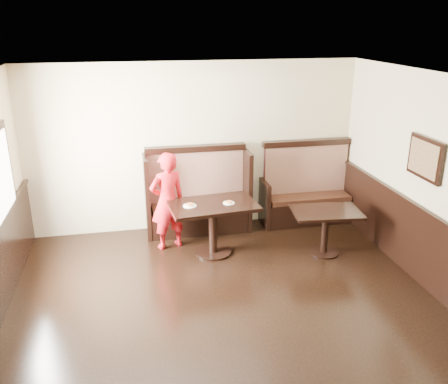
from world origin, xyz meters
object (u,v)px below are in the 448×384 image
object	(u,v)px
booth_neighbor	(307,195)
child	(168,201)
booth_main	(198,201)
table_neighbor	(326,222)
table_main	(213,215)

from	to	relation	value
booth_neighbor	child	world-z (taller)	child
booth_main	booth_neighbor	distance (m)	1.95
booth_main	booth_neighbor	xyz separation A→B (m)	(1.95, -0.00, -0.05)
child	booth_neighbor	bearing A→B (deg)	174.33
table_neighbor	child	world-z (taller)	child
booth_main	child	distance (m)	0.83
booth_main	child	world-z (taller)	child
booth_main	table_main	xyz separation A→B (m)	(0.09, -0.93, 0.10)
table_neighbor	booth_main	bearing A→B (deg)	150.27
booth_neighbor	table_neighbor	xyz separation A→B (m)	(-0.18, -1.26, 0.05)
table_main	child	world-z (taller)	child
booth_main	table_neighbor	distance (m)	2.17
booth_main	child	bearing A→B (deg)	-133.91
booth_main	child	xyz separation A→B (m)	(-0.55, -0.57, 0.25)
table_main	table_neighbor	world-z (taller)	table_main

